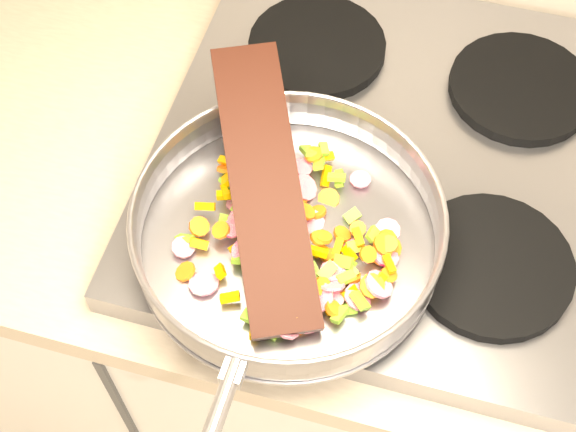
# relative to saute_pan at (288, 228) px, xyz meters

# --- Properties ---
(cooktop) EXTENTS (0.60, 0.60, 0.04)m
(cooktop) POSITION_rel_saute_pan_xyz_m (0.09, 0.18, -0.07)
(cooktop) COLOR #939399
(cooktop) RESTS_ON counter_top
(grate_fl) EXTENTS (0.19, 0.19, 0.02)m
(grate_fl) POSITION_rel_saute_pan_xyz_m (-0.05, 0.04, -0.04)
(grate_fl) COLOR black
(grate_fl) RESTS_ON cooktop
(grate_fr) EXTENTS (0.19, 0.19, 0.02)m
(grate_fr) POSITION_rel_saute_pan_xyz_m (0.23, 0.04, -0.04)
(grate_fr) COLOR black
(grate_fr) RESTS_ON cooktop
(grate_bl) EXTENTS (0.19, 0.19, 0.02)m
(grate_bl) POSITION_rel_saute_pan_xyz_m (-0.05, 0.32, -0.04)
(grate_bl) COLOR black
(grate_bl) RESTS_ON cooktop
(grate_br) EXTENTS (0.19, 0.19, 0.02)m
(grate_br) POSITION_rel_saute_pan_xyz_m (0.23, 0.32, -0.04)
(grate_br) COLOR black
(grate_br) RESTS_ON cooktop
(saute_pan) EXTENTS (0.40, 0.56, 0.06)m
(saute_pan) POSITION_rel_saute_pan_xyz_m (0.00, 0.00, 0.00)
(saute_pan) COLOR #9E9EA5
(saute_pan) RESTS_ON grate_fl
(vegetable_heap) EXTENTS (0.26, 0.27, 0.04)m
(vegetable_heap) POSITION_rel_saute_pan_xyz_m (0.01, -0.00, -0.01)
(vegetable_heap) COLOR #78B028
(vegetable_heap) RESTS_ON saute_pan
(wooden_spatula) EXTENTS (0.21, 0.34, 0.10)m
(wooden_spatula) POSITION_rel_saute_pan_xyz_m (-0.03, 0.03, 0.03)
(wooden_spatula) COLOR black
(wooden_spatula) RESTS_ON saute_pan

